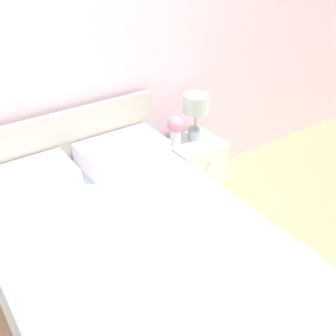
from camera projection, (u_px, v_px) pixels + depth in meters
ground_plane at (75, 223)px, 3.16m from camera, size 12.00×12.00×0.00m
wall_back at (44, 61)px, 2.51m from camera, size 8.00×0.06×2.60m
bed at (134, 269)px, 2.32m from camera, size 1.46×2.06×0.97m
nightstand at (194, 168)px, 3.39m from camera, size 0.44×0.40×0.51m
table_lamp at (196, 108)px, 3.17m from camera, size 0.21×0.21×0.39m
flower_vase at (176, 128)px, 3.14m from camera, size 0.13×0.13×0.24m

